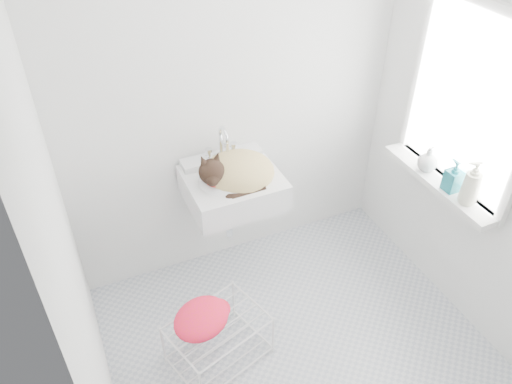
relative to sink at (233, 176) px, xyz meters
name	(u,v)px	position (x,y,z in m)	size (l,w,h in m)	color
floor	(299,348)	(0.12, -0.74, -0.85)	(2.20, 2.00, 0.02)	silver
back_wall	(233,95)	(0.12, 0.26, 0.40)	(2.20, 0.02, 2.50)	white
right_wall	(494,135)	(1.22, -0.74, 0.40)	(0.02, 2.00, 2.50)	white
left_wall	(69,253)	(-0.98, -0.74, 0.40)	(0.02, 2.00, 2.50)	white
window_glass	(470,103)	(1.20, -0.54, 0.50)	(0.01, 0.80, 1.00)	white
window_frame	(468,103)	(1.19, -0.54, 0.50)	(0.04, 0.90, 1.10)	white
windowsill	(438,182)	(1.13, -0.54, -0.02)	(0.16, 0.88, 0.04)	white
sink	(233,176)	(0.00, 0.00, 0.00)	(0.57, 0.50, 0.23)	white
faucet	(221,142)	(0.00, 0.18, 0.14)	(0.21, 0.15, 0.21)	silver
cat	(235,172)	(0.01, -0.02, 0.04)	(0.51, 0.45, 0.29)	tan
wire_rack	(219,341)	(-0.35, -0.60, -0.70)	(0.53, 0.37, 0.32)	silver
towel	(202,323)	(-0.44, -0.58, -0.50)	(0.34, 0.24, 0.14)	#DF3400
bottle_a	(466,202)	(1.12, -0.78, 0.00)	(0.09, 0.09, 0.23)	beige
bottle_b	(450,190)	(1.12, -0.65, 0.00)	(0.09, 0.09, 0.20)	#15636E
bottle_c	(425,170)	(1.12, -0.42, 0.00)	(0.12, 0.12, 0.16)	silver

